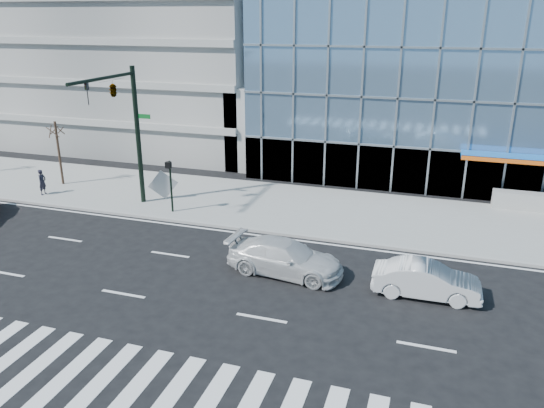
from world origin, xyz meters
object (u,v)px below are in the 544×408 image
Objects in this scene: pedestrian at (42,182)px; ped_signal_post at (170,178)px; white_sedan at (426,280)px; tilted_panel at (163,185)px; white_suv at (285,258)px; traffic_signal at (121,105)px; street_tree_near at (56,130)px.

ped_signal_post is at bearing -94.12° from pedestrian.
ped_signal_post is at bearing 68.60° from white_sedan.
white_sedan is 17.38m from tilted_panel.
traffic_signal is at bearing 71.94° from white_suv.
street_tree_near is (-9.50, 2.56, 1.64)m from ped_signal_post.
street_tree_near is 3.60m from pedestrian.
traffic_signal is at bearing -98.09° from pedestrian.
street_tree_near is at bearing 164.94° from ped_signal_post.
ped_signal_post is at bearing -73.47° from tilted_panel.
white_sedan is at bearing -20.30° from ped_signal_post.
street_tree_near is at bearing 151.72° from tilted_panel.
tilted_panel reaches higher than white_suv.
traffic_signal reaches higher than white_sedan.
ped_signal_post is 1.87× the size of pedestrian.
traffic_signal is 2.67× the size of ped_signal_post.
traffic_signal reaches higher than street_tree_near.
traffic_signal is at bearing 72.59° from white_sedan.
white_suv is at bearing -23.68° from traffic_signal.
tilted_panel is at bearing -80.71° from pedestrian.
ped_signal_post is (2.50, 0.37, -4.02)m from traffic_signal.
tilted_panel is at bearing 60.32° from white_suv.
pedestrian is at bearing 78.32° from white_suv.
traffic_signal reaches higher than ped_signal_post.
tilted_panel is (-1.56, 1.87, -1.08)m from ped_signal_post.
ped_signal_post is 2.31× the size of tilted_panel.
pedestrian is at bearing -82.25° from street_tree_near.
pedestrian is at bearing 75.43° from white_sedan.
ped_signal_post is 9.83m from white_suv.
white_sedan is at bearing -18.25° from street_tree_near.
traffic_signal reaches higher than white_suv.
pedestrian is (0.30, -2.21, -2.83)m from street_tree_near.
white_suv is at bearing -23.30° from street_tree_near.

